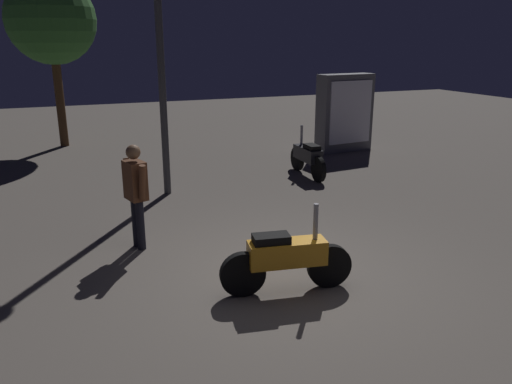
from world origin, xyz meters
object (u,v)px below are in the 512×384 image
Objects in this scene: motorcycle_orange_foreground at (287,258)px; person_rider_beside at (136,188)px; kiosk_billboard at (345,113)px; streetlamp_far at (159,31)px; motorcycle_black_parked_left at (308,157)px.

person_rider_beside is at bearing 134.76° from motorcycle_orange_foreground.
motorcycle_orange_foreground is 1.06× the size of person_rider_beside.
motorcycle_orange_foreground is at bearing 48.15° from kiosk_billboard.
streetlamp_far is at bearing 105.20° from motorcycle_orange_foreground.
streetlamp_far is 2.35× the size of kiosk_billboard.
person_rider_beside is 0.74× the size of kiosk_billboard.
person_rider_beside is 8.07m from kiosk_billboard.
person_rider_beside is (-4.26, -2.74, 0.48)m from motorcycle_black_parked_left.
motorcycle_orange_foreground is 2.57m from person_rider_beside.
motorcycle_black_parked_left is 5.09m from person_rider_beside.
person_rider_beside is 0.32× the size of streetlamp_far.
kiosk_billboard is at bearing 63.60° from motorcycle_orange_foreground.
kiosk_billboard reaches higher than motorcycle_orange_foreground.
person_rider_beside is at bearing -111.22° from streetlamp_far.
motorcycle_black_parked_left is at bearing 2.65° from streetlamp_far.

